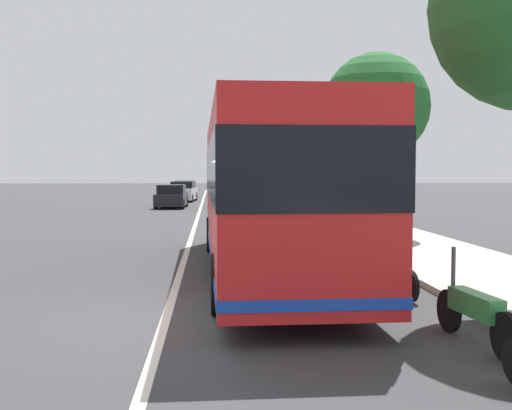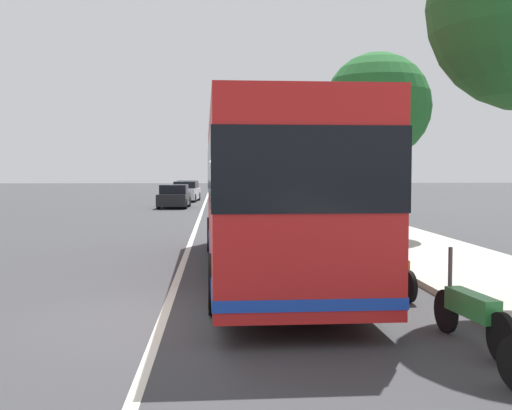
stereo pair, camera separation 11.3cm
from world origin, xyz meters
name	(u,v)px [view 2 (the right image)]	position (x,y,z in m)	size (l,w,h in m)	color
ground_plane	(163,319)	(0.00, 0.00, 0.00)	(220.00, 220.00, 0.00)	#38383A
sidewalk_curb	(398,241)	(10.00, -6.75, 0.07)	(110.00, 3.60, 0.14)	#B2ADA3
lane_divider_line	(190,244)	(10.00, 0.00, 0.00)	(110.00, 0.16, 0.01)	silver
coach_bus	(266,187)	(4.28, -1.98, 1.98)	(12.48, 2.82, 3.49)	red
motorcycle_far_end	(471,312)	(-1.82, -4.26, 0.46)	(2.10, 0.35, 1.26)	black
motorcycle_mid_row	(390,270)	(1.78, -4.17, 0.46)	(2.18, 0.41, 1.24)	black
motorcycle_angled	(363,252)	(4.30, -4.25, 0.47)	(2.05, 0.60, 1.27)	black
car_far_distant	(186,192)	(38.33, 1.50, 0.74)	(4.66, 2.14, 1.54)	silver
car_ahead_same_lane	(174,197)	(29.86, 1.84, 0.69)	(4.07, 1.99, 1.47)	black
car_oncoming	(188,190)	(45.52, 1.70, 0.69)	(4.48, 1.99, 1.49)	red
roadside_tree_mid_block	(378,107)	(11.14, -6.34, 4.53)	(3.62, 3.62, 6.37)	brown
roadside_tree_far_block	(345,129)	(21.96, -7.49, 4.51)	(3.61, 3.61, 6.33)	brown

